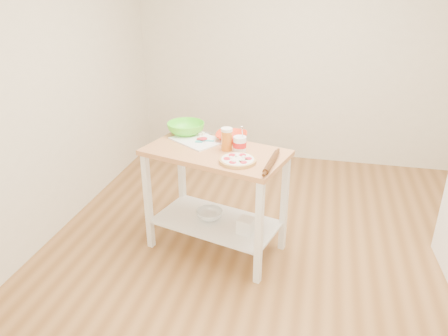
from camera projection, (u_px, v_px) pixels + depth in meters
name	position (u px, v px, depth m)	size (l,w,h in m)	color
room_shell	(286.00, 102.00, 3.03)	(4.04, 4.54, 2.74)	olive
prep_island	(216.00, 180.00, 3.51)	(1.21, 0.87, 0.90)	tan
pizza	(238.00, 160.00, 3.19)	(0.27, 0.27, 0.04)	tan
cutting_board	(198.00, 140.00, 3.60)	(0.50, 0.47, 0.04)	white
spatula	(204.00, 141.00, 3.55)	(0.15, 0.06, 0.01)	#30B7B2
knife	(193.00, 132.00, 3.74)	(0.27, 0.06, 0.01)	silver
orange_bowl	(231.00, 137.00, 3.60)	(0.26, 0.26, 0.06)	red
green_bowl	(186.00, 128.00, 3.73)	(0.32, 0.32, 0.10)	#56E62A
beer_pint	(227.00, 139.00, 3.38)	(0.09, 0.09, 0.18)	orange
yogurt_tub	(240.00, 144.00, 3.36)	(0.10, 0.10, 0.22)	white
rolling_pin	(271.00, 162.00, 3.15)	(0.04, 0.04, 0.37)	#512C12
shelf_glass_bowl	(210.00, 215.00, 3.70)	(0.22, 0.22, 0.07)	silver
shelf_bin	(246.00, 225.00, 3.49)	(0.12, 0.12, 0.12)	white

